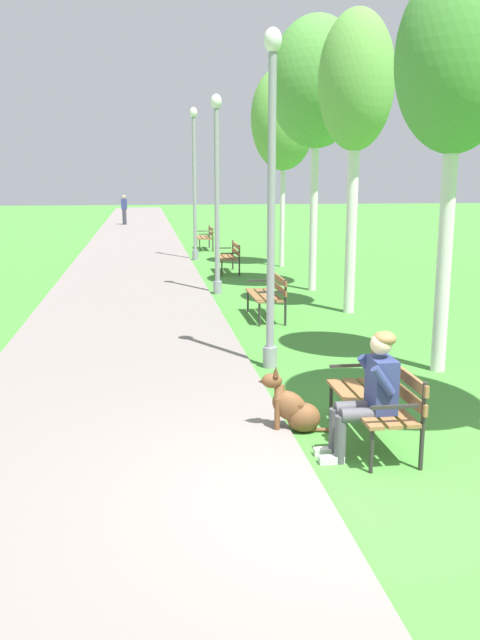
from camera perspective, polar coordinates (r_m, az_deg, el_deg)
The scene contains 16 objects.
ground_plane at distance 6.14m, azimuth 9.02°, elevation -14.06°, with size 120.00×120.00×0.00m, color #478E38.
paved_path at distance 29.38m, azimuth -8.77°, elevation 6.65°, with size 3.70×60.00×0.04m, color gray.
park_bench_near at distance 7.05m, azimuth 11.55°, elevation -6.17°, with size 0.55×1.50×0.85m.
park_bench_mid at distance 12.99m, azimuth 2.43°, elevation 2.37°, with size 0.55×1.50×0.85m.
park_bench_far at distance 19.16m, azimuth -0.88°, elevation 5.49°, with size 0.55×1.50×0.85m.
park_bench_furthest at distance 25.34m, azimuth -2.86°, elevation 7.07°, with size 0.55×1.50×0.85m.
person_seated_on_near_bench at distance 6.64m, azimuth 10.86°, elevation -5.77°, with size 0.74×0.49×1.25m.
dog_brown at distance 7.31m, azimuth 4.53°, elevation -7.38°, with size 0.83×0.36×0.71m.
lamp_post_near at distance 9.38m, azimuth 2.64°, elevation 10.01°, with size 0.24×0.24×4.56m.
lamp_post_mid at distance 15.56m, azimuth -1.95°, elevation 10.56°, with size 0.24×0.24×4.43m.
lamp_post_far at distance 22.07m, azimuth -3.84°, elevation 11.40°, with size 0.24×0.24×4.77m.
birch_tree_second at distance 9.72m, azimuth 17.69°, elevation 19.78°, with size 1.59×1.50×5.34m.
birch_tree_third at distance 13.66m, azimuth 9.71°, elevation 18.87°, with size 1.43×1.51×5.72m.
birch_tree_fourth at distance 16.29m, azimuth 6.43°, elevation 19.11°, with size 2.15×2.11×6.20m.
birch_tree_fifth at distance 20.49m, azimuth 3.67°, elevation 16.46°, with size 1.90×1.63×5.78m.
pedestrian_distant at distance 38.44m, azimuth -9.67°, elevation 9.08°, with size 0.32×0.22×1.65m.
Camera 1 is at (-1.68, -5.26, 2.68)m, focal length 38.20 mm.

